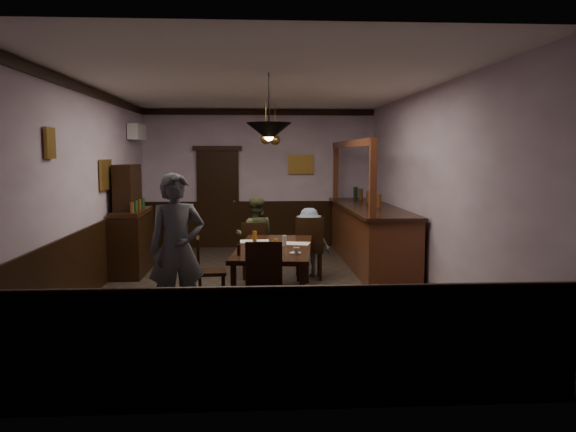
{
  "coord_description": "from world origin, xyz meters",
  "views": [
    {
      "loc": [
        -0.12,
        -8.24,
        2.02
      ],
      "look_at": [
        0.36,
        -0.36,
        1.15
      ],
      "focal_mm": 35.0,
      "sensor_mm": 36.0,
      "label": 1
    }
  ],
  "objects": [
    {
      "name": "saucer",
      "position": [
        0.41,
        -1.14,
        0.76
      ],
      "size": [
        0.15,
        0.15,
        0.01
      ],
      "primitive_type": "cylinder",
      "color": "white",
      "rests_on": "dining_table"
    },
    {
      "name": "picture_back",
      "position": [
        0.9,
        3.96,
        1.8
      ],
      "size": [
        0.55,
        0.04,
        0.42
      ],
      "color": "olive",
      "rests_on": "ground"
    },
    {
      "name": "soda_can",
      "position": [
        0.17,
        -0.65,
        0.81
      ],
      "size": [
        0.07,
        0.07,
        0.12
      ],
      "primitive_type": "cylinder",
      "color": "yellow",
      "rests_on": "dining_table"
    },
    {
      "name": "pendant_brass_far",
      "position": [
        0.3,
        2.84,
        2.3
      ],
      "size": [
        0.2,
        0.2,
        0.81
      ],
      "color": "#BF8C3F",
      "rests_on": "ground"
    },
    {
      "name": "pastry_ring_b",
      "position": [
        0.07,
        -1.03,
        0.79
      ],
      "size": [
        0.13,
        0.13,
        0.04
      ],
      "primitive_type": "torus",
      "color": "#C68C47",
      "rests_on": "pastry_plate"
    },
    {
      "name": "pepper_mill",
      "position": [
        -0.32,
        -1.22,
        0.82
      ],
      "size": [
        0.04,
        0.04,
        0.14
      ],
      "primitive_type": "cylinder",
      "color": "black",
      "rests_on": "dining_table"
    },
    {
      "name": "ac_unit",
      "position": [
        -2.38,
        2.9,
        2.45
      ],
      "size": [
        0.2,
        0.85,
        0.3
      ],
      "color": "white",
      "rests_on": "ground"
    },
    {
      "name": "pastry_ring_a",
      "position": [
        0.03,
        -1.09,
        0.79
      ],
      "size": [
        0.13,
        0.13,
        0.04
      ],
      "primitive_type": "torus",
      "color": "#C68C47",
      "rests_on": "pastry_plate"
    },
    {
      "name": "chair_near",
      "position": [
        -0.01,
        -1.87,
        0.55
      ],
      "size": [
        0.45,
        0.45,
        1.0
      ],
      "rotation": [
        0.0,
        0.0,
        0.04
      ],
      "color": "black",
      "rests_on": "ground"
    },
    {
      "name": "pastry_plate",
      "position": [
        0.0,
        -1.11,
        0.76
      ],
      "size": [
        0.22,
        0.22,
        0.01
      ],
      "primitive_type": "cylinder",
      "color": "white",
      "rests_on": "dining_table"
    },
    {
      "name": "sideboard",
      "position": [
        -2.21,
        1.34,
        0.74
      ],
      "size": [
        0.5,
        1.4,
        1.85
      ],
      "color": "black",
      "rests_on": "ground"
    },
    {
      "name": "bar_counter",
      "position": [
        1.99,
        1.85,
        0.58
      ],
      "size": [
        0.94,
        4.04,
        2.27
      ],
      "color": "#4E2514",
      "rests_on": "ground"
    },
    {
      "name": "picture_left_small",
      "position": [
        -2.46,
        -1.6,
        2.15
      ],
      "size": [
        0.04,
        0.28,
        0.36
      ],
      "color": "olive",
      "rests_on": "ground"
    },
    {
      "name": "chair_side",
      "position": [
        -0.78,
        -0.66,
        0.49
      ],
      "size": [
        0.42,
        0.42,
        0.9
      ],
      "rotation": [
        0.0,
        0.0,
        1.66
      ],
      "color": "black",
      "rests_on": "ground"
    },
    {
      "name": "newspaper_left",
      "position": [
        -0.12,
        -0.12,
        0.75
      ],
      "size": [
        0.43,
        0.31,
        0.01
      ],
      "primitive_type": "cube",
      "rotation": [
        0.0,
        0.0,
        0.02
      ],
      "color": "silver",
      "rests_on": "dining_table"
    },
    {
      "name": "water_glass",
      "position": [
        0.3,
        -0.54,
        0.82
      ],
      "size": [
        0.06,
        0.06,
        0.15
      ],
      "primitive_type": "cylinder",
      "color": "silver",
      "rests_on": "dining_table"
    },
    {
      "name": "pendant_brass_mid",
      "position": [
        0.1,
        1.88,
        2.3
      ],
      "size": [
        0.2,
        0.2,
        0.81
      ],
      "color": "#BF8C3F",
      "rests_on": "ground"
    },
    {
      "name": "pendant_iron",
      "position": [
        0.07,
        -1.35,
        2.29
      ],
      "size": [
        0.56,
        0.56,
        0.82
      ],
      "color": "black",
      "rests_on": "ground"
    },
    {
      "name": "napkin",
      "position": [
        0.12,
        -0.77,
        0.75
      ],
      "size": [
        0.17,
        0.17,
        0.0
      ],
      "primitive_type": "cube",
      "rotation": [
        0.0,
        0.0,
        -0.12
      ],
      "color": "#E0B152",
      "rests_on": "dining_table"
    },
    {
      "name": "person_seated_left",
      "position": [
        -0.11,
        1.03,
        0.66
      ],
      "size": [
        0.66,
        0.52,
        1.32
      ],
      "primitive_type": "imported",
      "rotation": [
        0.0,
        0.0,
        3.11
      ],
      "color": "#404429",
      "rests_on": "ground"
    },
    {
      "name": "chair_far_left",
      "position": [
        -0.13,
        0.76,
        0.51
      ],
      "size": [
        0.42,
        0.42,
        0.93
      ],
      "rotation": [
        0.0,
        0.0,
        3.17
      ],
      "color": "black",
      "rests_on": "ground"
    },
    {
      "name": "person_seated_right",
      "position": [
        0.79,
        0.93,
        0.57
      ],
      "size": [
        0.78,
        0.52,
        1.14
      ],
      "primitive_type": "imported",
      "rotation": [
        0.0,
        0.0,
        3.28
      ],
      "color": "slate",
      "rests_on": "ground"
    },
    {
      "name": "person_standing",
      "position": [
        -1.03,
        -1.68,
        0.9
      ],
      "size": [
        0.75,
        0.6,
        1.81
      ],
      "primitive_type": "imported",
      "rotation": [
        0.0,
        0.0,
        0.28
      ],
      "color": "#53575F",
      "rests_on": "ground"
    },
    {
      "name": "beer_glass",
      "position": [
        -0.12,
        -0.45,
        0.85
      ],
      "size": [
        0.06,
        0.06,
        0.2
      ],
      "primitive_type": "cylinder",
      "color": "#BF721E",
      "rests_on": "dining_table"
    },
    {
      "name": "coffee_cup",
      "position": [
        0.42,
        -1.19,
        0.8
      ],
      "size": [
        0.09,
        0.09,
        0.07
      ],
      "primitive_type": "imported",
      "rotation": [
        0.0,
        0.0,
        -0.12
      ],
      "color": "white",
      "rests_on": "saucer"
    },
    {
      "name": "door_back",
      "position": [
        -0.9,
        3.95,
        1.05
      ],
      "size": [
        0.9,
        0.06,
        2.1
      ],
      "primitive_type": "cube",
      "color": "black",
      "rests_on": "ground"
    },
    {
      "name": "dining_table",
      "position": [
        0.16,
        -0.56,
        0.69
      ],
      "size": [
        1.25,
        2.3,
        0.75
      ],
      "rotation": [
        0.0,
        0.0,
        -0.12
      ],
      "color": "black",
      "rests_on": "ground"
    },
    {
      "name": "room",
      "position": [
        0.0,
        0.0,
        1.5
      ],
      "size": [
        5.01,
        8.01,
        3.01
      ],
      "color": "#2D2621",
      "rests_on": "ground"
    },
    {
      "name": "chair_far_right",
      "position": [
        0.76,
        0.65,
        0.56
      ],
      "size": [
        0.46,
        0.46,
        1.02
      ],
      "rotation": [
        0.0,
        0.0,
        3.11
      ],
      "color": "black",
      "rests_on": "ground"
    },
    {
      "name": "newspaper_right",
      "position": [
        0.45,
        -0.36,
        0.75
      ],
      "size": [
        0.48,
        0.39,
        0.01
      ],
      "primitive_type": "cube",
      "rotation": [
        0.0,
        0.0,
        -0.22
      ],
      "color": "silver",
      "rests_on": "dining_table"
    },
    {
      "name": "picture_left_large",
      "position": [
        -2.46,
        0.8,
        1.7
      ],
      "size": [
        0.04,
        0.62,
        0.48
      ],
      "color": "olive",
      "rests_on": "ground"
    }
  ]
}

